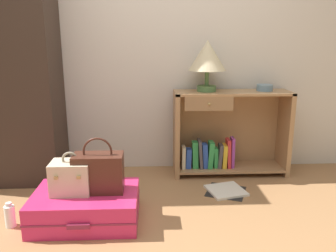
{
  "coord_description": "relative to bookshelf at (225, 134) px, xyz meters",
  "views": [
    {
      "loc": [
        0.0,
        -1.73,
        1.22
      ],
      "look_at": [
        0.13,
        0.9,
        0.55
      ],
      "focal_mm": 36.62,
      "sensor_mm": 36.0,
      "label": 1
    }
  ],
  "objects": [
    {
      "name": "suitcase_large",
      "position": [
        -1.13,
        -0.85,
        -0.26
      ],
      "size": [
        0.71,
        0.52,
        0.21
      ],
      "color": "#DB2860",
      "rests_on": "ground_plane"
    },
    {
      "name": "bookshelf",
      "position": [
        0.0,
        0.0,
        0.0
      ],
      "size": [
        1.04,
        0.33,
        0.77
      ],
      "color": "#A37A51",
      "rests_on": "ground_plane"
    },
    {
      "name": "handbag",
      "position": [
        -1.04,
        -0.83,
        -0.02
      ],
      "size": [
        0.33,
        0.17,
        0.38
      ],
      "color": "#472319",
      "rests_on": "suitcase_large"
    },
    {
      "name": "back_wall",
      "position": [
        -0.67,
        0.22,
        0.93
      ],
      "size": [
        6.4,
        0.1,
        2.6
      ],
      "primitive_type": "cube",
      "color": "beige",
      "rests_on": "ground_plane"
    },
    {
      "name": "bowl",
      "position": [
        0.33,
        0.0,
        0.43
      ],
      "size": [
        0.14,
        0.14,
        0.06
      ],
      "primitive_type": "cylinder",
      "color": "slate",
      "rests_on": "bookshelf"
    },
    {
      "name": "table_lamp",
      "position": [
        -0.19,
        -0.0,
        0.7
      ],
      "size": [
        0.33,
        0.33,
        0.44
      ],
      "color": "#4C7542",
      "rests_on": "bookshelf"
    },
    {
      "name": "open_book_on_floor",
      "position": [
        -0.08,
        -0.44,
        -0.36
      ],
      "size": [
        0.39,
        0.38,
        0.02
      ],
      "color": "white",
      "rests_on": "ground_plane"
    },
    {
      "name": "bottle",
      "position": [
        -1.63,
        -0.9,
        -0.29
      ],
      "size": [
        0.07,
        0.07,
        0.17
      ],
      "color": "white",
      "rests_on": "ground_plane"
    },
    {
      "name": "train_case",
      "position": [
        -1.22,
        -0.84,
        -0.05
      ],
      "size": [
        0.26,
        0.2,
        0.29
      ],
      "color": "beige",
      "rests_on": "suitcase_large"
    }
  ]
}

